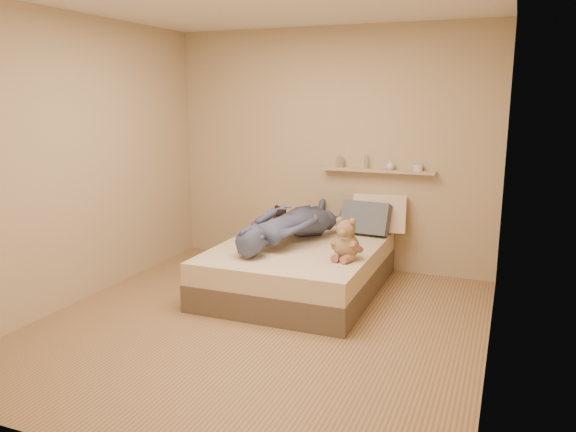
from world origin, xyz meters
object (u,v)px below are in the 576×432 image
at_px(pillow_cream, 379,214).
at_px(wall_shelf, 378,171).
at_px(pillow_grey, 365,218).
at_px(teddy_bear, 346,242).
at_px(dark_plush, 281,220).
at_px(bed, 299,268).
at_px(person, 292,223).
at_px(game_console, 246,240).

xyz_separation_m(pillow_cream, wall_shelf, (-0.05, 0.08, 0.45)).
bearing_deg(wall_shelf, pillow_grey, -106.93).
xyz_separation_m(teddy_bear, dark_plush, (-0.95, 0.77, -0.03)).
xyz_separation_m(teddy_bear, pillow_grey, (-0.07, 0.97, 0.01)).
distance_m(bed, teddy_bear, 0.73).
bearing_deg(wall_shelf, dark_plush, -156.15).
relative_size(bed, pillow_cream, 3.45).
distance_m(pillow_grey, wall_shelf, 0.53).
distance_m(pillow_grey, person, 0.84).
bearing_deg(pillow_grey, person, -135.42).
relative_size(pillow_cream, wall_shelf, 0.46).
xyz_separation_m(bed, pillow_cream, (0.60, 0.83, 0.43)).
height_order(teddy_bear, person, person).
height_order(bed, pillow_grey, pillow_grey).
relative_size(pillow_grey, wall_shelf, 0.42).
bearing_deg(pillow_cream, dark_plush, -161.16).
xyz_separation_m(bed, pillow_grey, (0.48, 0.69, 0.40)).
xyz_separation_m(bed, teddy_bear, (0.55, -0.28, 0.38)).
xyz_separation_m(bed, wall_shelf, (0.55, 0.91, 0.88)).
xyz_separation_m(teddy_bear, person, (-0.66, 0.38, 0.04)).
distance_m(pillow_cream, pillow_grey, 0.18).
height_order(dark_plush, pillow_grey, pillow_grey).
relative_size(bed, game_console, 10.07).
height_order(pillow_grey, wall_shelf, wall_shelf).
relative_size(game_console, dark_plush, 0.65).
distance_m(game_console, dark_plush, 1.01).
distance_m(teddy_bear, pillow_grey, 0.97).
xyz_separation_m(dark_plush, person, (0.28, -0.39, 0.07)).
relative_size(bed, dark_plush, 6.57).
bearing_deg(pillow_grey, teddy_bear, -85.97).
xyz_separation_m(pillow_cream, pillow_grey, (-0.11, -0.14, -0.03)).
bearing_deg(dark_plush, bed, -51.22).
bearing_deg(person, teddy_bear, 162.98).
xyz_separation_m(game_console, pillow_grey, (0.80, 1.21, 0.02)).
distance_m(bed, dark_plush, 0.72).
bearing_deg(teddy_bear, person, 149.96).
xyz_separation_m(teddy_bear, wall_shelf, (-0.00, 1.19, 0.49)).
relative_size(game_console, pillow_cream, 0.34).
bearing_deg(dark_plush, person, -54.02).
relative_size(teddy_bear, wall_shelf, 0.32).
xyz_separation_m(game_console, person, (0.20, 0.62, 0.04)).
xyz_separation_m(bed, game_console, (-0.32, -0.52, 0.38)).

